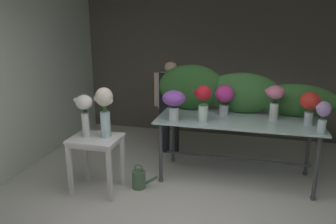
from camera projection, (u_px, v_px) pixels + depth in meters
The scene contains 16 objects.
ground_plane at pixel (202, 172), 4.94m from camera, with size 8.17×8.17×0.00m, color silver.
wall_back at pixel (219, 63), 6.30m from camera, with size 5.32×0.12×2.77m, color #5B564C.
wall_left at pixel (35, 72), 5.21m from camera, with size 0.12×3.83×2.77m, color silver.
display_table_glass at pixel (237, 128), 4.55m from camera, with size 2.18×0.92×0.88m.
side_table_white at pixel (96, 146), 4.26m from camera, with size 0.62×0.51×0.74m.
florist at pixel (171, 98), 5.43m from camera, with size 0.56×0.24×1.55m.
foliage_backdrop at pixel (235, 93), 4.78m from camera, with size 2.50×0.30×0.67m.
vase_magenta_tulips at pixel (224, 97), 4.66m from camera, with size 0.27×0.27×0.43m.
vase_violet_dahlias at pixel (174, 102), 4.37m from camera, with size 0.31×0.31×0.41m.
vase_rosy_lilies at pixel (275, 98), 4.40m from camera, with size 0.25×0.24×0.47m.
vase_scarlet_roses at pixel (310, 103), 4.21m from camera, with size 0.25×0.25×0.43m.
vase_crimson_snapdragons at pixel (203, 101), 4.33m from camera, with size 0.24×0.21×0.48m.
vase_lilac_anemones at pixel (323, 114), 3.91m from camera, with size 0.17×0.16×0.39m.
vase_white_roses_tall at pixel (85, 110), 4.16m from camera, with size 0.23×0.21×0.54m.
vase_cream_lisianthus_tall at pixel (105, 108), 4.14m from camera, with size 0.25×0.22×0.64m.
watering_can at pixel (139, 179), 4.45m from camera, with size 0.35×0.18×0.34m.
Camera 1 is at (0.64, -2.65, 2.19)m, focal length 35.68 mm.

